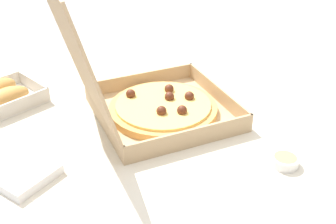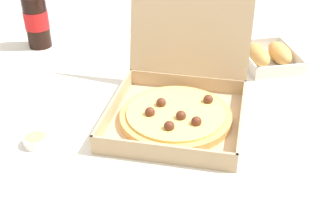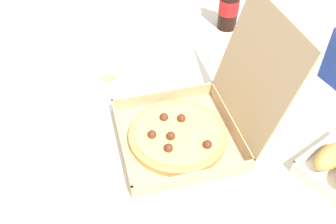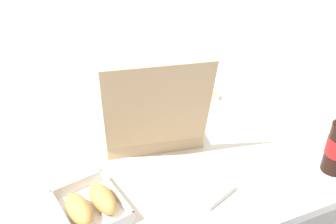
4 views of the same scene
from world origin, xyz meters
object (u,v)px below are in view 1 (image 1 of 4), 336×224
object	(u,v)px
bread_side_box	(0,96)
dipping_sauce_cup	(285,161)
napkin_pile	(23,173)
pizza_box_open	(149,100)

from	to	relation	value
bread_side_box	dipping_sauce_cup	distance (m)	0.70
bread_side_box	napkin_pile	distance (m)	0.32
napkin_pile	pizza_box_open	bearing A→B (deg)	-81.09
bread_side_box	napkin_pile	size ratio (longest dim) A/B	1.97
pizza_box_open	bread_side_box	distance (m)	0.38
pizza_box_open	napkin_pile	xyz separation A→B (m)	(-0.05, 0.32, -0.04)
pizza_box_open	napkin_pile	bearing A→B (deg)	98.91
dipping_sauce_cup	pizza_box_open	bearing A→B (deg)	21.99
napkin_pile	dipping_sauce_cup	size ratio (longest dim) A/B	1.96
pizza_box_open	napkin_pile	size ratio (longest dim) A/B	3.99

